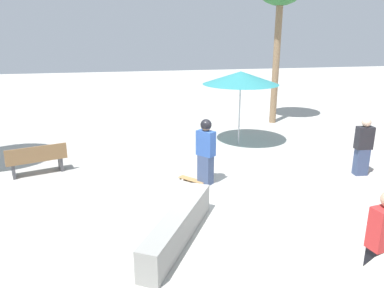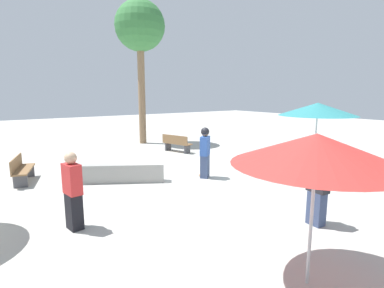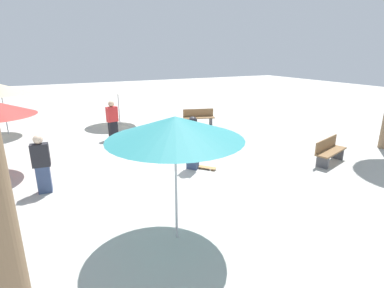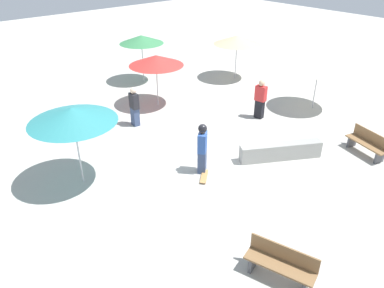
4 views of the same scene
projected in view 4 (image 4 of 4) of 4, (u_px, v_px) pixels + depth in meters
The scene contains 13 objects.
ground_plane at pixel (211, 155), 13.41m from camera, with size 60.00×60.00×0.00m, color #B2AFA8.
skater_main at pixel (202, 147), 12.02m from camera, with size 0.49×0.52×1.75m.
skateboard at pixel (204, 176), 12.12m from camera, with size 0.68×0.73×0.07m.
concrete_ledge at pixel (281, 151), 13.05m from camera, with size 1.81×2.71×0.60m.
bench_near at pixel (368, 143), 13.27m from camera, with size 1.66×0.86×0.85m.
bench_far at pixel (281, 264), 8.40m from camera, with size 1.66×0.89×0.85m.
shade_umbrella_cream at pixel (319, 65), 16.12m from camera, with size 2.53×2.53×2.21m.
shade_umbrella_green at pixel (141, 39), 19.12m from camera, with size 2.28×2.28×2.45m.
shade_umbrella_tan at pixel (237, 40), 19.65m from camera, with size 2.48×2.48×2.32m.
shade_umbrella_red at pixel (156, 60), 16.41m from camera, with size 2.44×2.44×2.32m.
shade_umbrella_teal at pixel (72, 115), 10.81m from camera, with size 2.61×2.61×2.56m.
bystander_watching at pixel (260, 99), 15.77m from camera, with size 0.50×0.33×1.69m.
bystander_far at pixel (134, 107), 15.14m from camera, with size 0.47×0.29×1.63m.
Camera 4 is at (8.29, -8.04, 6.88)m, focal length 35.00 mm.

